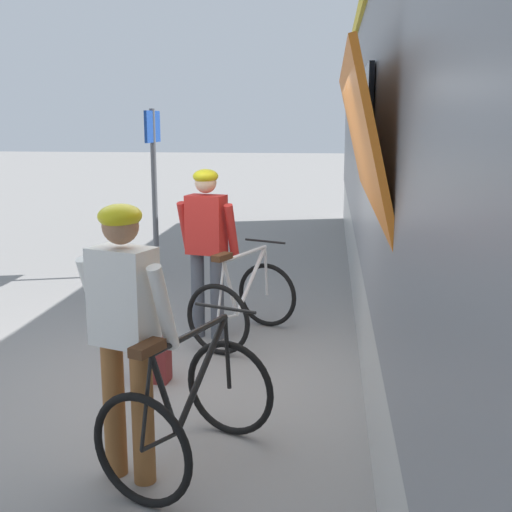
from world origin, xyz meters
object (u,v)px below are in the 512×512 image
at_px(bicycle_near_white, 244,302).
at_px(bicycle_far_black, 189,410).
at_px(platform_sign_post, 154,164).
at_px(cyclist_near_in_red, 207,239).
at_px(cyclist_far_in_white, 125,319).
at_px(backpack_on_platform, 153,359).

bearing_deg(bicycle_near_white, bicycle_far_black, -90.32).
distance_m(bicycle_near_white, platform_sign_post, 3.43).
height_order(cyclist_near_in_red, bicycle_near_white, cyclist_near_in_red).
bearing_deg(cyclist_near_in_red, platform_sign_post, 115.30).
xyz_separation_m(cyclist_far_in_white, platform_sign_post, (-1.30, 5.46, 0.57)).
bearing_deg(bicycle_far_black, backpack_on_platform, 114.33).
xyz_separation_m(bicycle_near_white, backpack_on_platform, (-0.64, -1.18, -0.20)).
height_order(cyclist_far_in_white, backpack_on_platform, cyclist_far_in_white).
distance_m(bicycle_far_black, platform_sign_post, 5.68).
distance_m(cyclist_near_in_red, cyclist_far_in_white, 2.76).
bearing_deg(bicycle_near_white, cyclist_near_in_red, 174.82).
distance_m(cyclist_near_in_red, bicycle_near_white, 0.76).
xyz_separation_m(bicycle_far_black, backpack_on_platform, (-0.62, 1.38, -0.20)).
bearing_deg(cyclist_far_in_white, platform_sign_post, 103.35).
height_order(backpack_on_platform, platform_sign_post, platform_sign_post).
bearing_deg(cyclist_far_in_white, cyclist_near_in_red, 90.39).
xyz_separation_m(bicycle_near_white, platform_sign_post, (-1.66, 2.74, 1.22)).
bearing_deg(bicycle_near_white, platform_sign_post, 121.25).
relative_size(cyclist_far_in_white, bicycle_far_black, 1.40).
bearing_deg(platform_sign_post, bicycle_far_black, -72.72).
bearing_deg(cyclist_near_in_red, bicycle_near_white, -5.18).
distance_m(cyclist_far_in_white, platform_sign_post, 5.64).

